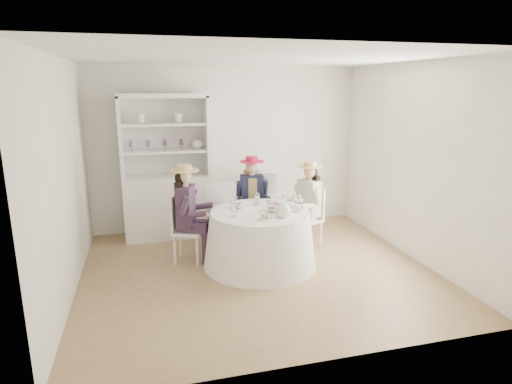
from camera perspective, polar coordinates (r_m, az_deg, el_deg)
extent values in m
plane|color=olive|center=(5.75, 0.26, -10.45)|extent=(4.50, 4.50, 0.00)
plane|color=white|center=(5.25, 0.29, 17.50)|extent=(4.50, 4.50, 0.00)
plane|color=silver|center=(7.26, -3.82, 5.80)|extent=(4.50, 0.00, 4.50)
plane|color=silver|center=(3.50, 8.76, -3.24)|extent=(4.50, 0.00, 4.50)
plane|color=silver|center=(5.24, -24.25, 1.43)|extent=(0.00, 4.50, 4.50)
plane|color=silver|center=(6.29, 20.52, 3.69)|extent=(0.00, 4.50, 4.50)
cone|color=white|center=(5.80, 0.50, -6.28)|extent=(1.52, 1.52, 0.74)
cylinder|color=white|center=(5.68, 0.51, -2.68)|extent=(1.32, 1.32, 0.02)
cube|color=silver|center=(6.99, -11.65, -1.88)|extent=(1.43, 0.87, 1.01)
cube|color=silver|center=(7.00, -12.20, 7.45)|extent=(1.30, 0.43, 1.23)
cube|color=silver|center=(6.74, -12.38, 12.44)|extent=(1.43, 0.87, 0.07)
cube|color=silver|center=(6.78, -17.62, 6.91)|extent=(0.19, 0.49, 1.23)
cube|color=silver|center=(6.84, -6.64, 7.52)|extent=(0.19, 0.49, 1.23)
cube|color=silver|center=(6.81, -12.01, 5.38)|extent=(1.33, 0.79, 0.03)
cube|color=silver|center=(6.76, -12.19, 8.85)|extent=(1.33, 0.79, 0.03)
sphere|color=white|center=(6.83, -7.82, 6.35)|extent=(0.16, 0.16, 0.16)
cube|color=silver|center=(7.30, 1.53, -2.44)|extent=(0.48, 0.48, 0.63)
cylinder|color=black|center=(7.19, 1.55, 1.11)|extent=(0.35, 0.35, 0.30)
cube|color=silver|center=(5.97, -9.03, -5.20)|extent=(0.50, 0.50, 0.04)
cylinder|color=silver|center=(5.87, -7.85, -7.81)|extent=(0.03, 0.03, 0.43)
cylinder|color=silver|center=(6.15, -7.19, -6.76)|extent=(0.03, 0.03, 0.43)
cylinder|color=silver|center=(5.94, -10.78, -7.64)|extent=(0.03, 0.03, 0.43)
cylinder|color=silver|center=(6.22, -9.99, -6.61)|extent=(0.03, 0.03, 0.43)
cube|color=silver|center=(5.93, -10.76, -2.74)|extent=(0.15, 0.36, 0.48)
cube|color=black|center=(5.87, -9.35, -1.88)|extent=(0.30, 0.39, 0.56)
cube|color=black|center=(5.83, -8.16, -4.81)|extent=(0.35, 0.23, 0.12)
cylinder|color=black|center=(5.90, -6.78, -7.53)|extent=(0.10, 0.10, 0.45)
cylinder|color=black|center=(5.65, -9.51, -1.78)|extent=(0.19, 0.14, 0.27)
cube|color=black|center=(5.99, -7.78, -4.28)|extent=(0.35, 0.23, 0.12)
cylinder|color=black|center=(6.06, -6.43, -6.94)|extent=(0.10, 0.10, 0.45)
cylinder|color=black|center=(6.03, -8.54, -0.76)|extent=(0.19, 0.14, 0.27)
cylinder|color=#D8A889|center=(5.79, -9.46, 0.97)|extent=(0.09, 0.09, 0.08)
sphere|color=#D8A889|center=(5.77, -9.50, 2.00)|extent=(0.18, 0.18, 0.18)
sphere|color=black|center=(5.78, -9.92, 1.87)|extent=(0.18, 0.18, 0.18)
cube|color=black|center=(5.84, -10.14, -0.31)|extent=(0.15, 0.24, 0.37)
cylinder|color=tan|center=(5.75, -9.54, 2.85)|extent=(0.39, 0.39, 0.01)
cylinder|color=tan|center=(5.75, -9.55, 3.23)|extent=(0.19, 0.19, 0.08)
cube|color=silver|center=(6.72, -0.54, -2.94)|extent=(0.41, 0.41, 0.04)
cylinder|color=silver|center=(6.62, -1.63, -5.17)|extent=(0.03, 0.03, 0.42)
cylinder|color=silver|center=(6.67, 0.95, -5.03)|extent=(0.03, 0.03, 0.42)
cylinder|color=silver|center=(6.90, -1.98, -4.36)|extent=(0.03, 0.03, 0.42)
cylinder|color=silver|center=(6.95, 0.50, -4.23)|extent=(0.03, 0.03, 0.42)
cube|color=silver|center=(6.81, -0.77, -0.47)|extent=(0.36, 0.06, 0.47)
cube|color=#191C32|center=(6.64, -0.58, 0.00)|extent=(0.36, 0.22, 0.55)
cube|color=tan|center=(6.64, -0.58, 0.00)|extent=(0.15, 0.22, 0.47)
cube|color=#191C32|center=(6.58, -1.12, -2.62)|extent=(0.15, 0.33, 0.11)
cylinder|color=#191C32|center=(6.54, -0.94, -5.33)|extent=(0.09, 0.09, 0.43)
cylinder|color=#191C32|center=(6.56, -2.21, 0.41)|extent=(0.10, 0.17, 0.26)
cube|color=#191C32|center=(6.60, 0.34, -2.55)|extent=(0.15, 0.33, 0.11)
cylinder|color=#191C32|center=(6.56, 0.53, -5.25)|extent=(0.09, 0.09, 0.43)
cylinder|color=#191C32|center=(6.62, 1.14, 0.54)|extent=(0.10, 0.17, 0.26)
cylinder|color=#D8A889|center=(6.58, -0.58, 2.47)|extent=(0.08, 0.08, 0.08)
sphere|color=#D8A889|center=(6.56, -0.58, 3.36)|extent=(0.18, 0.18, 0.18)
sphere|color=tan|center=(6.60, -0.64, 3.31)|extent=(0.18, 0.18, 0.18)
cube|color=tan|center=(6.68, -0.68, 1.49)|extent=(0.23, 0.10, 0.36)
cylinder|color=#B61B40|center=(6.54, -0.59, 4.09)|extent=(0.38, 0.38, 0.01)
cylinder|color=#B61B40|center=(6.54, -0.59, 4.42)|extent=(0.19, 0.19, 0.08)
cube|color=silver|center=(6.47, 6.86, -3.75)|extent=(0.48, 0.48, 0.04)
cylinder|color=silver|center=(6.55, 4.96, -5.47)|extent=(0.03, 0.03, 0.41)
cylinder|color=silver|center=(6.34, 6.74, -6.16)|extent=(0.03, 0.03, 0.41)
cylinder|color=silver|center=(6.74, 6.86, -4.95)|extent=(0.03, 0.03, 0.41)
cylinder|color=silver|center=(6.54, 8.66, -5.60)|extent=(0.03, 0.03, 0.41)
cube|color=silver|center=(6.51, 8.00, -1.37)|extent=(0.16, 0.34, 0.46)
cube|color=beige|center=(6.39, 7.07, -0.78)|extent=(0.30, 0.38, 0.54)
cube|color=beige|center=(6.44, 5.65, -3.13)|extent=(0.34, 0.23, 0.11)
cylinder|color=beige|center=(6.44, 4.72, -5.71)|extent=(0.09, 0.09, 0.43)
cylinder|color=beige|center=(6.49, 5.68, 0.07)|extent=(0.18, 0.14, 0.26)
cube|color=beige|center=(6.32, 6.66, -3.48)|extent=(0.34, 0.23, 0.11)
cylinder|color=beige|center=(6.32, 5.72, -6.11)|extent=(0.09, 0.09, 0.43)
cylinder|color=beige|center=(6.22, 8.06, -0.62)|extent=(0.18, 0.14, 0.26)
cylinder|color=#D8A889|center=(6.32, 7.15, 1.74)|extent=(0.08, 0.08, 0.07)
sphere|color=#D8A889|center=(6.30, 7.18, 2.65)|extent=(0.18, 0.18, 0.18)
sphere|color=black|center=(6.33, 7.45, 2.57)|extent=(0.18, 0.18, 0.18)
cube|color=black|center=(6.40, 7.60, 0.69)|extent=(0.15, 0.23, 0.35)
cylinder|color=tan|center=(6.29, 7.20, 3.40)|extent=(0.37, 0.37, 0.01)
cylinder|color=tan|center=(6.28, 7.21, 3.73)|extent=(0.19, 0.19, 0.07)
cube|color=silver|center=(6.37, -4.65, -3.30)|extent=(0.50, 0.50, 0.04)
cylinder|color=silver|center=(6.62, -3.11, -4.89)|extent=(0.04, 0.04, 0.48)
cylinder|color=silver|center=(6.62, -6.14, -4.96)|extent=(0.04, 0.04, 0.48)
cylinder|color=silver|center=(6.29, -3.00, -5.91)|extent=(0.04, 0.04, 0.48)
cylinder|color=silver|center=(6.29, -6.20, -5.98)|extent=(0.04, 0.04, 0.48)
cube|color=silver|center=(6.10, -4.70, -1.20)|extent=(0.41, 0.10, 0.54)
imported|color=white|center=(5.76, -2.25, -1.95)|extent=(0.12, 0.12, 0.08)
imported|color=white|center=(5.95, 0.09, -1.47)|extent=(0.07, 0.07, 0.07)
imported|color=white|center=(5.92, 1.80, -1.57)|extent=(0.08, 0.08, 0.07)
imported|color=white|center=(5.66, 2.46, -2.37)|extent=(0.25, 0.25, 0.05)
sphere|color=pink|center=(5.65, 3.27, -1.85)|extent=(0.06, 0.06, 0.06)
sphere|color=white|center=(5.67, 3.07, -1.77)|extent=(0.06, 0.06, 0.06)
sphere|color=pink|center=(5.68, 2.75, -1.74)|extent=(0.06, 0.06, 0.06)
sphere|color=white|center=(5.67, 2.44, -1.76)|extent=(0.06, 0.06, 0.06)
sphere|color=pink|center=(5.65, 2.23, -1.83)|extent=(0.06, 0.06, 0.06)
sphere|color=white|center=(5.62, 2.23, -1.92)|extent=(0.06, 0.06, 0.06)
sphere|color=pink|center=(5.59, 2.42, -2.00)|extent=(0.06, 0.06, 0.06)
sphere|color=white|center=(5.58, 2.74, -2.04)|extent=(0.06, 0.06, 0.06)
sphere|color=pink|center=(5.59, 3.07, -2.01)|extent=(0.06, 0.06, 0.06)
sphere|color=white|center=(5.62, 3.27, -1.94)|extent=(0.06, 0.06, 0.06)
sphere|color=white|center=(5.42, 3.70, -2.52)|extent=(0.19, 0.19, 0.19)
cylinder|color=white|center=(5.45, 4.83, -2.33)|extent=(0.11, 0.03, 0.09)
cylinder|color=white|center=(5.39, 3.71, -1.57)|extent=(0.04, 0.04, 0.02)
cylinder|color=white|center=(5.36, 1.37, -3.52)|extent=(0.24, 0.24, 0.01)
cube|color=beige|center=(5.33, 0.95, -3.38)|extent=(0.06, 0.04, 0.03)
cube|color=beige|center=(5.35, 1.37, -3.17)|extent=(0.06, 0.05, 0.03)
cube|color=beige|center=(5.39, 1.79, -3.20)|extent=(0.07, 0.06, 0.03)
cube|color=beige|center=(5.38, 1.07, -3.07)|extent=(0.07, 0.07, 0.03)
cube|color=beige|center=(5.33, 1.76, -3.38)|extent=(0.06, 0.07, 0.03)
cylinder|color=white|center=(5.74, 5.50, -2.41)|extent=(0.22, 0.22, 0.01)
cylinder|color=white|center=(5.72, 5.51, -1.77)|extent=(0.02, 0.02, 0.14)
cylinder|color=white|center=(5.70, 5.53, -1.08)|extent=(0.16, 0.16, 0.01)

